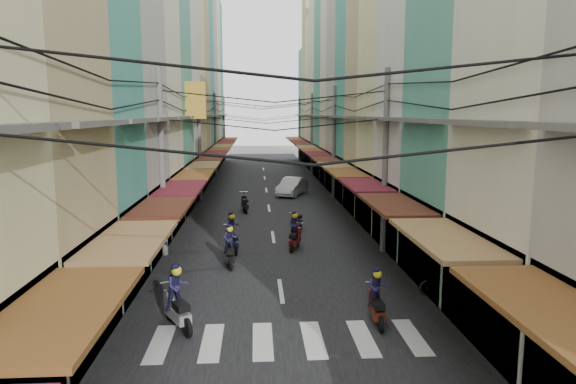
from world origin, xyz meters
name	(u,v)px	position (x,y,z in m)	size (l,w,h in m)	color
ground	(278,274)	(0.00, 0.00, 0.00)	(160.00, 160.00, 0.00)	slate
road	(267,194)	(0.00, 20.00, 0.01)	(10.00, 80.00, 0.02)	black
sidewalk_left	(183,195)	(-6.50, 20.00, 0.03)	(3.00, 80.00, 0.06)	gray
sidewalk_right	(350,193)	(6.50, 20.00, 0.03)	(3.00, 80.00, 0.06)	gray
crosswalk	(288,340)	(0.00, -6.00, 0.03)	(7.55, 2.40, 0.01)	silver
building_row_left	(149,60)	(-7.92, 16.56, 9.78)	(7.80, 67.67, 23.70)	silver
building_row_right	(382,67)	(7.92, 16.45, 9.41)	(7.80, 68.98, 22.59)	teal
utility_poles	(268,108)	(0.00, 15.01, 6.59)	(10.20, 66.13, 8.20)	slate
white_car	(292,195)	(1.92, 19.37, 0.00)	(4.80, 1.88, 1.69)	silver
bicycle	(443,296)	(5.57, -2.80, 0.00)	(0.58, 1.56, 1.07)	black
moving_scooters	(264,241)	(-0.51, 3.10, 0.54)	(6.41, 27.47, 1.95)	black
parked_scooters	(390,288)	(3.58, -3.21, 0.46)	(12.91, 13.12, 0.99)	black
pedestrians	(161,249)	(-4.55, 0.15, 1.04)	(13.41, 19.52, 2.23)	#251E29
market_umbrella	(461,231)	(6.30, -2.28, 2.16)	(2.32, 2.32, 2.45)	#B2B2B7
traffic_sign	(473,259)	(5.48, -5.24, 2.04)	(0.10, 0.62, 2.81)	slate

